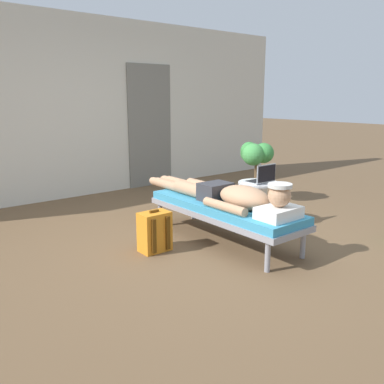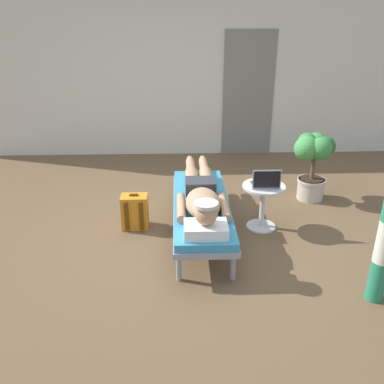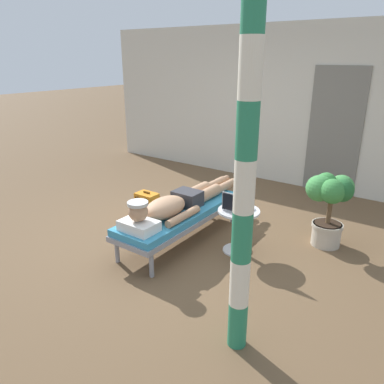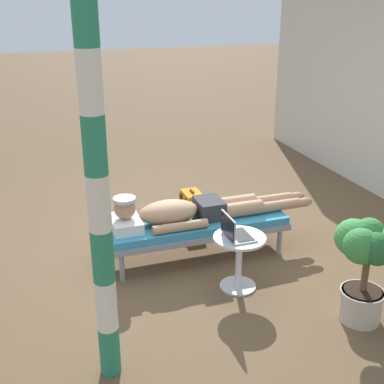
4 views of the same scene
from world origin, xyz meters
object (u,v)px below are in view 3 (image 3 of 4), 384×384
Objects in this scene: potted_plant at (330,200)px; porch_post at (244,186)px; laptop at (237,207)px; side_table at (238,223)px; backpack at (147,207)px; lounge_chair at (181,215)px; person_reclining at (177,203)px.

porch_post reaches higher than potted_plant.
side_table is at bearing 90.00° from laptop.
laptop is at bearing -3.88° from backpack.
lounge_chair is at bearing 141.10° from porch_post.
person_reclining is at bearing 142.58° from porch_post.
backpack is (-0.75, 0.21, -0.15)m from lounge_chair.
potted_plant is 0.33× the size of porch_post.
side_table is at bearing 13.20° from lounge_chair.
backpack is at bearing 176.12° from laptop.
potted_plant reaches higher than lounge_chair.
lounge_chair is 0.73m from side_table.
porch_post is at bearing -38.90° from lounge_chair.
side_table is at bearing 17.72° from person_reclining.
lounge_chair is 6.04× the size of laptop.
person_reclining is 0.81× the size of porch_post.
porch_post is at bearing -61.03° from side_table.
backpack is at bearing 178.13° from side_table.
lounge_chair is 0.79m from backpack.
person_reclining is 2.00m from porch_post.
side_table is 1.46m from backpack.
backpack is at bearing 147.79° from porch_post.
person_reclining reaches higher than backpack.
person_reclining is 0.76m from side_table.
person_reclining is 1.80m from potted_plant.
porch_post reaches higher than side_table.
backpack is at bearing 164.01° from lounge_chair.
person_reclining is at bearing -162.28° from side_table.
porch_post is (-0.05, -2.11, 0.75)m from potted_plant.
person_reclining is 4.15× the size of side_table.
backpack is (-0.75, 0.27, -0.32)m from person_reclining.
person_reclining is 5.12× the size of backpack.
laptop is at bearing -133.76° from potted_plant.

